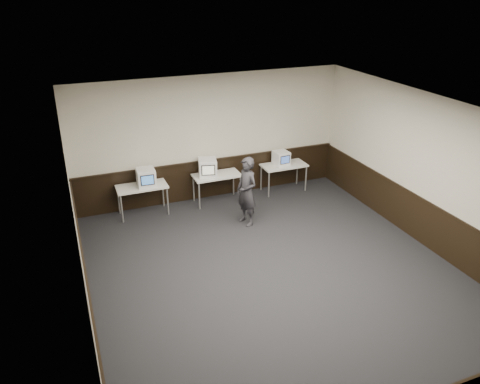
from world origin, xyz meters
name	(u,v)px	position (x,y,z in m)	size (l,w,h in m)	color
floor	(278,276)	(0.00, 0.00, 0.00)	(8.00, 8.00, 0.00)	black
ceiling	(284,116)	(0.00, 0.00, 3.20)	(8.00, 8.00, 0.00)	white
back_wall	(211,138)	(0.00, 4.00, 1.60)	(7.00, 7.00, 0.00)	beige
front_wall	(444,353)	(0.00, -4.00, 1.60)	(7.00, 7.00, 0.00)	beige
left_wall	(78,239)	(-3.50, 0.00, 1.60)	(8.00, 8.00, 0.00)	beige
right_wall	(434,175)	(3.50, 0.00, 1.60)	(8.00, 8.00, 0.00)	beige
wainscot_back	(212,178)	(0.00, 3.98, 0.50)	(6.98, 0.04, 1.00)	black
wainscot_left	(89,296)	(-3.48, 0.00, 0.50)	(0.04, 7.98, 1.00)	black
wainscot_right	(424,222)	(3.48, 0.00, 0.50)	(0.04, 7.98, 1.00)	black
wainscot_rail	(212,160)	(0.00, 3.96, 1.02)	(6.98, 0.06, 0.04)	black
desk_left	(142,189)	(-1.90, 3.60, 0.68)	(1.20, 0.60, 0.75)	silver
desk_center	(217,177)	(0.00, 3.60, 0.68)	(1.20, 0.60, 0.75)	silver
desk_right	(284,167)	(1.90, 3.60, 0.68)	(1.20, 0.60, 0.75)	silver
emac_left	(146,177)	(-1.78, 3.57, 0.96)	(0.45, 0.48, 0.43)	white
emac_center	(208,168)	(-0.23, 3.61, 0.97)	(0.54, 0.56, 0.45)	white
emac_right	(281,158)	(1.82, 3.62, 0.94)	(0.41, 0.43, 0.37)	white
person	(247,192)	(0.26, 2.23, 0.82)	(0.60, 0.39, 1.64)	#28262C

